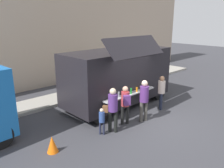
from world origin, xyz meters
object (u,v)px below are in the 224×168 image
at_px(customer_rear_waiting, 112,106).
at_px(child_near_queue, 102,119).
at_px(trash_bin, 136,75).
at_px(customer_mid_with_backpack, 125,102).
at_px(traffic_cone_orange, 52,144).
at_px(customer_extra_browsing, 161,90).
at_px(food_truck_main, 119,75).
at_px(customer_front_ordering, 144,97).

bearing_deg(customer_rear_waiting, child_near_queue, 135.03).
bearing_deg(trash_bin, child_near_queue, -148.52).
bearing_deg(customer_mid_with_backpack, trash_bin, -21.92).
relative_size(traffic_cone_orange, customer_extra_browsing, 0.34).
bearing_deg(customer_extra_browsing, customer_rear_waiting, 50.65).
relative_size(customer_mid_with_backpack, customer_extra_browsing, 0.99).
xyz_separation_m(customer_extra_browsing, child_near_queue, (-3.66, 0.02, -0.35)).
distance_m(food_truck_main, customer_extra_browsing, 2.14).
relative_size(traffic_cone_orange, trash_bin, 0.61).
bearing_deg(traffic_cone_orange, customer_front_ordering, -7.63).
distance_m(trash_bin, child_near_queue, 7.83).
relative_size(customer_mid_with_backpack, child_near_queue, 1.55).
bearing_deg(child_near_queue, customer_rear_waiting, -48.22).
xyz_separation_m(food_truck_main, customer_mid_with_backpack, (-1.38, -1.76, -0.52)).
distance_m(traffic_cone_orange, trash_bin, 9.43).
height_order(traffic_cone_orange, child_near_queue, child_near_queue).
bearing_deg(food_truck_main, child_near_queue, -147.26).
bearing_deg(customer_extra_browsing, trash_bin, -77.14).
height_order(food_truck_main, traffic_cone_orange, food_truck_main).
distance_m(food_truck_main, trash_bin, 4.79).
bearing_deg(child_near_queue, customer_mid_with_backpack, -34.27).
relative_size(food_truck_main, customer_extra_browsing, 3.48).
distance_m(customer_extra_browsing, child_near_queue, 3.68).
height_order(customer_front_ordering, customer_extra_browsing, customer_front_ordering).
relative_size(trash_bin, customer_front_ordering, 0.51).
distance_m(traffic_cone_orange, customer_mid_with_backpack, 3.24).
bearing_deg(trash_bin, food_truck_main, -150.22).
bearing_deg(customer_mid_with_backpack, traffic_cone_orange, 117.43).
distance_m(food_truck_main, customer_front_ordering, 2.22).
height_order(customer_rear_waiting, child_near_queue, customer_rear_waiting).
height_order(customer_extra_browsing, child_near_queue, customer_extra_browsing).
xyz_separation_m(trash_bin, child_near_queue, (-6.68, -4.09, 0.16)).
height_order(traffic_cone_orange, customer_rear_waiting, customer_rear_waiting).
height_order(customer_rear_waiting, customer_extra_browsing, customer_rear_waiting).
xyz_separation_m(food_truck_main, customer_rear_waiting, (-2.19, -1.87, -0.47)).
bearing_deg(customer_rear_waiting, customer_front_ordering, -38.75).
xyz_separation_m(customer_mid_with_backpack, child_near_queue, (-1.24, -0.00, -0.36)).
distance_m(traffic_cone_orange, customer_rear_waiting, 2.48).
height_order(food_truck_main, customer_rear_waiting, food_truck_main).
distance_m(trash_bin, customer_mid_with_backpack, 6.82).
bearing_deg(child_near_queue, trash_bin, -2.87).
xyz_separation_m(traffic_cone_orange, customer_extra_browsing, (5.57, -0.23, 0.69)).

